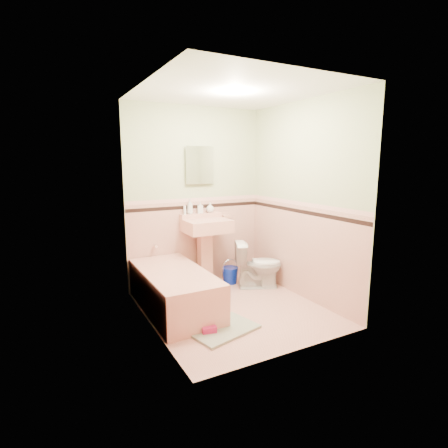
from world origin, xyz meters
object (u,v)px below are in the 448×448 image
soap_bottle_right (210,207)px  shoe (209,330)px  soap_bottle_left (190,206)px  toilet (258,265)px  bathtub (174,291)px  bucket (230,275)px  sink (207,253)px  medicine_cabinet (199,165)px  soap_bottle_mid (200,207)px

soap_bottle_right → shoe: 1.96m
soap_bottle_left → toilet: soap_bottle_left is taller
shoe → soap_bottle_right: bearing=74.7°
soap_bottle_left → soap_bottle_right: (0.31, 0.00, -0.03)m
bathtub → bucket: bathtub is taller
sink → soap_bottle_right: bearing=51.2°
medicine_cabinet → bathtub: bearing=-132.6°
bathtub → medicine_cabinet: size_ratio=3.30×
soap_bottle_right → medicine_cabinet: bearing=168.3°
soap_bottle_right → shoe: bearing=-116.3°
soap_bottle_mid → medicine_cabinet: bearing=70.3°
soap_bottle_mid → soap_bottle_right: (0.16, 0.00, -0.01)m
sink → soap_bottle_right: 0.66m
medicine_cabinet → soap_bottle_mid: bearing=-109.7°
soap_bottle_mid → shoe: (-0.58, -1.48, -1.05)m
sink → medicine_cabinet: medicine_cabinet is taller
soap_bottle_left → soap_bottle_right: size_ratio=1.46×
toilet → bucket: 0.47m
soap_bottle_left → bucket: (0.52, -0.21, -1.02)m
sink → medicine_cabinet: (0.00, 0.21, 1.22)m
soap_bottle_mid → soap_bottle_right: soap_bottle_mid is taller
sink → bucket: sink is taller
medicine_cabinet → shoe: medicine_cabinet is taller
sink → soap_bottle_left: bearing=132.8°
shoe → toilet: bearing=48.8°
medicine_cabinet → soap_bottle_left: (-0.17, -0.03, -0.57)m
medicine_cabinet → toilet: medicine_cabinet is taller
soap_bottle_right → soap_bottle_left: bearing=180.0°
bathtub → soap_bottle_left: bearing=54.1°
sink → toilet: size_ratio=1.48×
medicine_cabinet → soap_bottle_right: 0.62m
toilet → shoe: 1.56m
soap_bottle_right → shoe: soap_bottle_right is taller
sink → toilet: 0.74m
bathtub → soap_bottle_left: soap_bottle_left is taller
sink → soap_bottle_mid: 0.65m
bucket → soap_bottle_left: bearing=157.9°
sink → bucket: (0.36, -0.03, -0.36)m
bathtub → sink: bearing=37.9°
sink → medicine_cabinet: 1.24m
soap_bottle_right → sink: bearing=-128.8°
soap_bottle_right → soap_bottle_mid: bearing=180.0°
toilet → bucket: size_ratio=2.75×
soap_bottle_left → bucket: bearing=-22.1°
sink → medicine_cabinet: size_ratio=2.12×
soap_bottle_mid → shoe: 1.91m
bathtub → soap_bottle_right: soap_bottle_right is taller
soap_bottle_left → bucket: soap_bottle_left is taller
soap_bottle_mid → shoe: bearing=-111.3°
soap_bottle_left → toilet: size_ratio=0.32×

